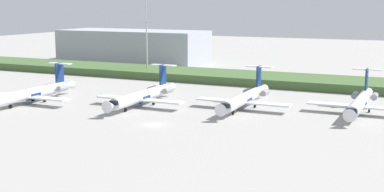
# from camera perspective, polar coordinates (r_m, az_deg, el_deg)

# --- Properties ---
(ground_plane) EXTENTS (500.00, 500.00, 0.00)m
(ground_plane) POSITION_cam_1_polar(r_m,az_deg,el_deg) (134.73, 2.02, -0.50)
(ground_plane) COLOR #9E9B96
(grass_berm) EXTENTS (320.00, 20.00, 2.53)m
(grass_berm) POSITION_cam_1_polar(r_m,az_deg,el_deg) (166.40, 6.62, 1.90)
(grass_berm) COLOR #426033
(grass_berm) RESTS_ON ground
(regional_jet_nearest) EXTENTS (22.81, 31.00, 9.00)m
(regional_jet_nearest) POSITION_cam_1_polar(r_m,az_deg,el_deg) (137.03, -16.81, 0.33)
(regional_jet_nearest) COLOR silver
(regional_jet_nearest) RESTS_ON ground
(regional_jet_second) EXTENTS (22.81, 31.00, 9.00)m
(regional_jet_second) POSITION_cam_1_polar(r_m,az_deg,el_deg) (127.98, -5.34, 0.06)
(regional_jet_second) COLOR silver
(regional_jet_second) RESTS_ON ground
(regional_jet_third) EXTENTS (22.81, 31.00, 9.00)m
(regional_jet_third) POSITION_cam_1_polar(r_m,az_deg,el_deg) (124.78, 5.76, -0.20)
(regional_jet_third) COLOR silver
(regional_jet_third) RESTS_ON ground
(regional_jet_fourth) EXTENTS (22.81, 31.00, 9.00)m
(regional_jet_fourth) POSITION_cam_1_polar(r_m,az_deg,el_deg) (124.71, 17.73, -0.64)
(regional_jet_fourth) COLOR silver
(regional_jet_fourth) RESTS_ON ground
(antenna_mast) EXTENTS (4.40, 0.50, 27.91)m
(antenna_mast) POSITION_cam_1_polar(r_m,az_deg,el_deg) (181.78, -4.93, 5.86)
(antenna_mast) COLOR #B2B2B7
(antenna_mast) RESTS_ON ground
(distant_hangar) EXTENTS (62.38, 23.78, 13.34)m
(distant_hangar) POSITION_cam_1_polar(r_m,az_deg,el_deg) (224.24, -6.42, 5.38)
(distant_hangar) COLOR #9EA3AD
(distant_hangar) RESTS_ON ground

